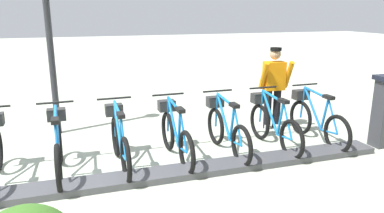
% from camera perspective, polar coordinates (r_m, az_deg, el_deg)
% --- Properties ---
extents(ground_plane, '(60.00, 60.00, 0.00)m').
position_cam_1_polar(ground_plane, '(5.35, -17.61, -12.27)').
color(ground_plane, '#B2BBA7').
extents(dock_rail_base, '(0.44, 9.71, 0.10)m').
position_cam_1_polar(dock_rail_base, '(5.33, -17.65, -11.79)').
color(dock_rail_base, '#47474C').
rests_on(dock_rail_base, ground).
extents(bike_docked_0, '(1.72, 0.54, 1.02)m').
position_cam_1_polar(bike_docked_0, '(7.10, 18.63, -1.88)').
color(bike_docked_0, black).
rests_on(bike_docked_0, ground).
extents(bike_docked_1, '(1.72, 0.54, 1.02)m').
position_cam_1_polar(bike_docked_1, '(6.62, 12.41, -2.63)').
color(bike_docked_1, black).
rests_on(bike_docked_1, ground).
extents(bike_docked_2, '(1.72, 0.54, 1.02)m').
position_cam_1_polar(bike_docked_2, '(6.23, 5.29, -3.44)').
color(bike_docked_2, black).
rests_on(bike_docked_2, ground).
extents(bike_docked_3, '(1.72, 0.54, 1.02)m').
position_cam_1_polar(bike_docked_3, '(5.95, -2.64, -4.29)').
color(bike_docked_3, black).
rests_on(bike_docked_3, ground).
extents(bike_docked_4, '(1.72, 0.54, 1.02)m').
position_cam_1_polar(bike_docked_4, '(5.79, -11.20, -5.11)').
color(bike_docked_4, black).
rests_on(bike_docked_4, ground).
extents(bike_docked_5, '(1.72, 0.54, 1.02)m').
position_cam_1_polar(bike_docked_5, '(5.77, -20.05, -5.84)').
color(bike_docked_5, black).
rests_on(bike_docked_5, ground).
extents(worker_near_rack, '(0.50, 0.65, 1.66)m').
position_cam_1_polar(worker_near_rack, '(7.52, 12.57, 3.23)').
color(worker_near_rack, white).
rests_on(worker_near_rack, ground).
extents(lamp_post, '(0.32, 0.32, 3.74)m').
position_cam_1_polar(lamp_post, '(7.41, -21.72, 14.56)').
color(lamp_post, '#2D2D33').
rests_on(lamp_post, ground).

